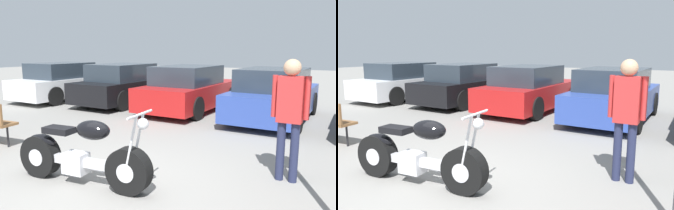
% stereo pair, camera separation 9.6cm
% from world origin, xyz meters
% --- Properties ---
extents(ground_plane, '(60.00, 60.00, 0.00)m').
position_xyz_m(ground_plane, '(0.00, 0.00, 0.00)').
color(ground_plane, gray).
extents(motorcycle, '(2.19, 0.64, 1.11)m').
position_xyz_m(motorcycle, '(-0.24, -0.13, 0.42)').
color(motorcycle, black).
rests_on(motorcycle, ground_plane).
extents(parked_car_white, '(1.83, 4.12, 1.41)m').
position_xyz_m(parked_car_white, '(-6.68, 5.42, 0.67)').
color(parked_car_white, white).
rests_on(parked_car_white, ground_plane).
extents(parked_car_black, '(1.83, 4.12, 1.41)m').
position_xyz_m(parked_car_black, '(-4.09, 5.85, 0.67)').
color(parked_car_black, black).
rests_on(parked_car_black, ground_plane).
extents(parked_car_red, '(1.83, 4.12, 1.41)m').
position_xyz_m(parked_car_red, '(-1.50, 5.78, 0.67)').
color(parked_car_red, red).
rests_on(parked_car_red, ground_plane).
extents(parked_car_blue, '(1.83, 4.12, 1.41)m').
position_xyz_m(parked_car_blue, '(1.09, 5.73, 0.67)').
color(parked_car_blue, '#2D479E').
rests_on(parked_car_blue, ground_plane).
extents(person_standing, '(0.52, 0.24, 1.78)m').
position_xyz_m(person_standing, '(2.26, 1.48, 1.06)').
color(person_standing, '#232847').
rests_on(person_standing, ground_plane).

